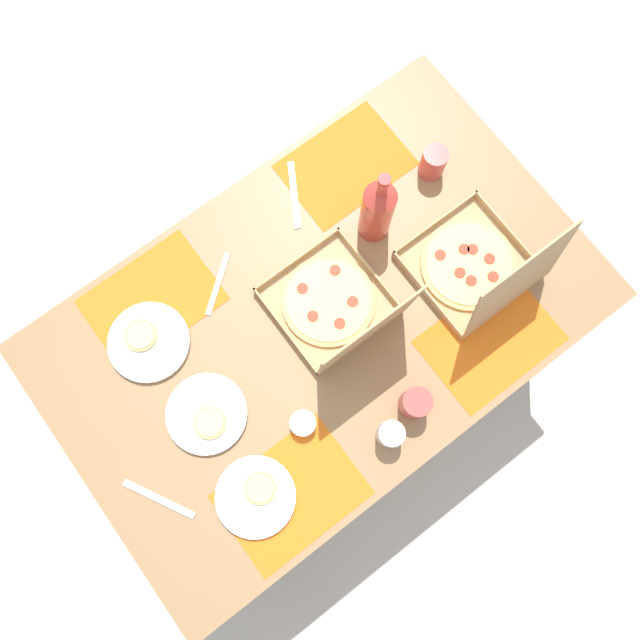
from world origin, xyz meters
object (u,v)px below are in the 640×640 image
(soda_bottle, at_px, (377,210))
(cup_clear_right, at_px, (390,434))
(pizza_box_corner_left, at_px, (479,268))
(plate_near_left, at_px, (256,496))
(pizza_box_edge_far, at_px, (337,308))
(cup_spare, at_px, (433,162))
(plate_far_left, at_px, (148,341))
(plate_far_right, at_px, (207,415))
(condiment_bowl, at_px, (303,423))
(cup_clear_left, at_px, (415,403))

(soda_bottle, bearing_deg, cup_clear_right, 55.93)
(pizza_box_corner_left, distance_m, plate_near_left, 0.86)
(plate_near_left, xyz_separation_m, soda_bottle, (-0.71, -0.41, 0.12))
(pizza_box_edge_far, height_order, cup_spare, pizza_box_edge_far)
(plate_far_left, xyz_separation_m, soda_bottle, (-0.71, 0.11, 0.12))
(pizza_box_corner_left, xyz_separation_m, cup_spare, (-0.10, -0.32, 0.00))
(plate_far_right, relative_size, soda_bottle, 0.69)
(plate_near_left, bearing_deg, condiment_bowl, -160.18)
(plate_far_left, relative_size, cup_clear_right, 2.48)
(plate_far_left, relative_size, condiment_bowl, 3.24)
(plate_near_left, relative_size, plate_far_right, 0.96)
(pizza_box_edge_far, relative_size, condiment_bowl, 4.78)
(plate_near_left, bearing_deg, soda_bottle, -150.26)
(pizza_box_edge_far, relative_size, cup_clear_left, 3.23)
(plate_far_right, distance_m, cup_clear_right, 0.49)
(pizza_box_corner_left, relative_size, cup_spare, 3.29)
(pizza_box_corner_left, bearing_deg, plate_near_left, 8.12)
(pizza_box_corner_left, distance_m, cup_clear_left, 0.42)
(pizza_box_corner_left, relative_size, plate_near_left, 1.60)
(plate_far_right, distance_m, cup_clear_left, 0.56)
(pizza_box_corner_left, xyz_separation_m, soda_bottle, (0.14, -0.28, 0.08))
(condiment_bowl, bearing_deg, plate_far_left, -64.45)
(plate_far_right, bearing_deg, cup_clear_left, 145.87)
(plate_near_left, height_order, plate_far_right, same)
(condiment_bowl, bearing_deg, plate_far_right, -42.14)
(plate_near_left, height_order, cup_clear_left, cup_clear_left)
(plate_far_right, bearing_deg, plate_far_left, -86.46)
(plate_far_left, xyz_separation_m, condiment_bowl, (-0.21, 0.44, 0.01))
(plate_far_left, distance_m, cup_clear_left, 0.75)
(plate_near_left, bearing_deg, cup_clear_right, 167.27)
(soda_bottle, bearing_deg, pizza_box_edge_far, 29.55)
(condiment_bowl, bearing_deg, pizza_box_corner_left, -175.93)
(pizza_box_edge_far, relative_size, cup_spare, 3.24)
(pizza_box_edge_far, height_order, plate_far_left, pizza_box_edge_far)
(plate_far_left, height_order, cup_clear_left, cup_clear_left)
(plate_far_left, relative_size, plate_near_left, 1.07)
(soda_bottle, distance_m, cup_spare, 0.26)
(cup_spare, bearing_deg, soda_bottle, 9.22)
(pizza_box_corner_left, relative_size, cup_clear_right, 3.71)
(soda_bottle, xyz_separation_m, condiment_bowl, (0.50, 0.33, -0.11))
(cup_spare, relative_size, cup_clear_right, 1.13)
(plate_near_left, distance_m, cup_spare, 1.05)
(soda_bottle, relative_size, condiment_bowl, 4.59)
(cup_clear_left, bearing_deg, plate_near_left, -7.34)
(plate_near_left, bearing_deg, plate_far_left, -90.13)
(pizza_box_edge_far, bearing_deg, soda_bottle, -150.45)
(plate_far_left, bearing_deg, condiment_bowl, 115.55)
(pizza_box_edge_far, bearing_deg, cup_spare, -160.12)
(cup_clear_left, relative_size, cup_spare, 1.00)
(cup_clear_right, bearing_deg, cup_spare, -137.44)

